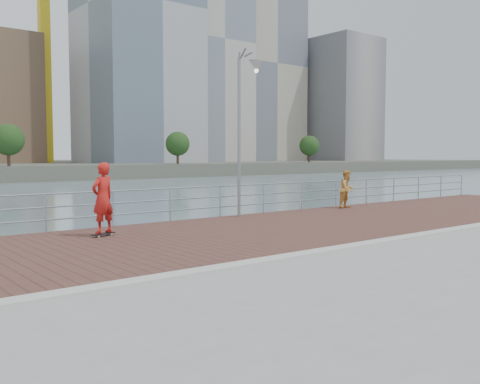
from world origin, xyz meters
TOP-DOWN VIEW (x-y plane):
  - water at (0.00, 0.00)m, footprint 400.00×400.00m
  - brick_lane at (0.00, 3.60)m, footprint 40.00×6.80m
  - curb at (0.00, 0.00)m, footprint 40.00×0.40m
  - guardrail at (0.00, 7.00)m, footprint 39.06×0.06m
  - street_lamp at (3.55, 6.09)m, footprint 0.41×1.19m
  - skateboard at (-2.12, 5.25)m, footprint 0.73×0.40m
  - skateboarder at (-2.12, 5.25)m, footprint 0.80×0.65m
  - bystander at (8.98, 6.16)m, footprint 0.81×0.66m
  - skyline at (29.33, 104.26)m, footprint 233.00×41.00m

SIDE VIEW (x-z plane):
  - water at x=0.00m, z-range -2.00..-2.00m
  - brick_lane at x=0.00m, z-range 0.00..0.02m
  - curb at x=0.00m, z-range 0.00..0.06m
  - skateboard at x=-2.12m, z-range 0.04..0.12m
  - guardrail at x=0.00m, z-range 0.13..1.25m
  - bystander at x=8.98m, z-range 0.02..1.58m
  - skateboarder at x=-2.12m, z-range 0.10..2.01m
  - street_lamp at x=3.55m, z-range 1.18..6.78m
  - skyline at x=29.33m, z-range -7.10..58.36m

